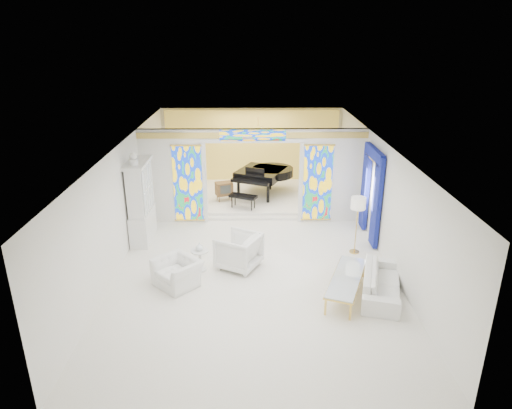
{
  "coord_description": "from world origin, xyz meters",
  "views": [
    {
      "loc": [
        -0.1,
        -11.66,
        5.73
      ],
      "look_at": [
        0.07,
        0.2,
        1.24
      ],
      "focal_mm": 32.0,
      "sensor_mm": 36.0,
      "label": 1
    }
  ],
  "objects_px": {
    "china_cabinet": "(141,202)",
    "armchair_right": "(239,251)",
    "sofa": "(382,282)",
    "coffee_table": "(347,278)",
    "tv_console": "(224,189)",
    "grand_piano": "(266,173)",
    "armchair_left": "(177,272)"
  },
  "relations": [
    {
      "from": "china_cabinet",
      "to": "armchair_right",
      "type": "relative_size",
      "value": 2.7
    },
    {
      "from": "sofa",
      "to": "grand_piano",
      "type": "height_order",
      "value": "grand_piano"
    },
    {
      "from": "armchair_left",
      "to": "sofa",
      "type": "bearing_deg",
      "value": 38.6
    },
    {
      "from": "armchair_right",
      "to": "sofa",
      "type": "relative_size",
      "value": 0.48
    },
    {
      "from": "coffee_table",
      "to": "grand_piano",
      "type": "xyz_separation_m",
      "value": [
        -1.64,
        6.61,
        0.52
      ]
    },
    {
      "from": "tv_console",
      "to": "armchair_left",
      "type": "bearing_deg",
      "value": -117.69
    },
    {
      "from": "armchair_right",
      "to": "tv_console",
      "type": "distance_m",
      "value": 4.59
    },
    {
      "from": "grand_piano",
      "to": "tv_console",
      "type": "height_order",
      "value": "grand_piano"
    },
    {
      "from": "china_cabinet",
      "to": "armchair_left",
      "type": "distance_m",
      "value": 3.04
    },
    {
      "from": "grand_piano",
      "to": "tv_console",
      "type": "xyz_separation_m",
      "value": [
        -1.48,
        -0.69,
        -0.34
      ]
    },
    {
      "from": "armchair_right",
      "to": "tv_console",
      "type": "xyz_separation_m",
      "value": [
        -0.6,
        4.55,
        0.15
      ]
    },
    {
      "from": "sofa",
      "to": "coffee_table",
      "type": "relative_size",
      "value": 0.96
    },
    {
      "from": "china_cabinet",
      "to": "grand_piano",
      "type": "height_order",
      "value": "china_cabinet"
    },
    {
      "from": "china_cabinet",
      "to": "coffee_table",
      "type": "distance_m",
      "value": 6.21
    },
    {
      "from": "grand_piano",
      "to": "tv_console",
      "type": "distance_m",
      "value": 1.66
    },
    {
      "from": "armchair_left",
      "to": "grand_piano",
      "type": "relative_size",
      "value": 0.35
    },
    {
      "from": "armchair_left",
      "to": "coffee_table",
      "type": "distance_m",
      "value": 4.0
    },
    {
      "from": "sofa",
      "to": "tv_console",
      "type": "bearing_deg",
      "value": 49.86
    },
    {
      "from": "tv_console",
      "to": "sofa",
      "type": "bearing_deg",
      "value": -74.98
    },
    {
      "from": "sofa",
      "to": "tv_console",
      "type": "relative_size",
      "value": 3.17
    },
    {
      "from": "armchair_left",
      "to": "sofa",
      "type": "xyz_separation_m",
      "value": [
        4.8,
        -0.5,
        -0.03
      ]
    },
    {
      "from": "armchair_left",
      "to": "tv_console",
      "type": "distance_m",
      "value": 5.48
    },
    {
      "from": "china_cabinet",
      "to": "armchair_right",
      "type": "distance_m",
      "value": 3.38
    },
    {
      "from": "sofa",
      "to": "coffee_table",
      "type": "height_order",
      "value": "sofa"
    },
    {
      "from": "armchair_right",
      "to": "grand_piano",
      "type": "xyz_separation_m",
      "value": [
        0.88,
        5.23,
        0.49
      ]
    },
    {
      "from": "china_cabinet",
      "to": "grand_piano",
      "type": "distance_m",
      "value": 5.11
    },
    {
      "from": "sofa",
      "to": "tv_console",
      "type": "xyz_separation_m",
      "value": [
        -3.95,
        5.91,
        0.3
      ]
    },
    {
      "from": "coffee_table",
      "to": "tv_console",
      "type": "height_order",
      "value": "tv_console"
    },
    {
      "from": "armchair_left",
      "to": "grand_piano",
      "type": "xyz_separation_m",
      "value": [
        2.33,
        6.09,
        0.62
      ]
    },
    {
      "from": "armchair_left",
      "to": "coffee_table",
      "type": "xyz_separation_m",
      "value": [
        3.97,
        -0.51,
        0.1
      ]
    },
    {
      "from": "china_cabinet",
      "to": "sofa",
      "type": "xyz_separation_m",
      "value": [
        6.17,
        -3.08,
        -0.86
      ]
    },
    {
      "from": "armchair_left",
      "to": "tv_console",
      "type": "xyz_separation_m",
      "value": [
        0.85,
        5.41,
        0.28
      ]
    }
  ]
}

